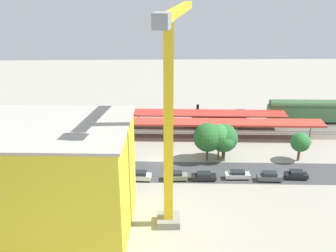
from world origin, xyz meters
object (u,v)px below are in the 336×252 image
Objects in this scene: freight_coach_far at (21,121)px; street_tree_4 at (224,138)px; parked_car_4 at (175,176)px; parked_car_1 at (269,177)px; box_truck_0 at (61,176)px; street_tree_2 at (208,137)px; passenger_coach at (306,111)px; street_tree_1 at (225,142)px; locomotive at (221,117)px; parked_car_2 at (237,175)px; street_tree_0 at (79,136)px; tower_crane at (171,104)px; street_tree_5 at (300,142)px; street_tree_3 at (219,136)px; platform_canopy_far at (172,113)px; construction_building at (28,180)px; platform_canopy_near at (200,122)px; parked_car_0 at (296,175)px; parked_car_5 at (140,176)px; box_truck_2 at (14,172)px.

freight_coach_far is 50.09m from street_tree_4.
parked_car_1 is at bearing 177.70° from parked_car_4.
box_truck_0 is 30.58m from street_tree_2.
passenger_coach is at bearing -150.96° from box_truck_0.
locomotive is at bearing -96.77° from street_tree_1.
street_tree_0 is (31.74, -8.72, 4.96)m from parked_car_2.
street_tree_5 is (-27.81, -20.26, -15.31)m from tower_crane.
tower_crane is 27.58m from street_tree_3.
parked_car_4 is at bearing 146.52° from freight_coach_far.
street_tree_3 is at bearing 115.38° from platform_canopy_far.
platform_canopy_far is 1.90× the size of construction_building.
parked_car_2 is at bearing 106.88° from street_tree_3.
platform_canopy_near is 13.18× the size of parked_car_0.
parked_car_1 is 24.86m from parked_car_5.
box_truck_2 is 38.99m from street_tree_2.
platform_canopy_near is at bearing -88.22° from street_tree_2.
street_tree_5 is (-8.41, -8.57, 3.41)m from parked_car_1.
street_tree_5 is (9.04, 22.49, 0.95)m from passenger_coach.
parked_car_4 is at bearing -0.10° from parked_car_0.
platform_canopy_far is 7.46× the size of street_tree_4.
freight_coach_far is (72.63, 5.80, -0.12)m from passenger_coach.
parked_car_2 is at bearing -179.59° from parked_car_5.
street_tree_0 reaches higher than street_tree_5.
passenger_coach is (-22.22, -0.00, 1.49)m from locomotive.
parked_car_5 is 0.52× the size of street_tree_0.
construction_building is 3.09× the size of box_truck_0.
construction_building is at bearing 118.05° from box_truck_2.
parked_car_0 is 9.11m from street_tree_5.
parked_car_2 is 0.58× the size of street_tree_2.
construction_building reaches higher than street_tree_1.
platform_canopy_far reaches higher than parked_car_2.
construction_building reaches higher than platform_canopy_far.
street_tree_0 reaches higher than box_truck_0.
parked_car_2 is 1.10× the size of parked_car_5.
parked_car_2 is 18.84m from parked_car_5.
parked_car_2 is 1.03× the size of parked_car_4.
parked_car_1 is 29.39m from tower_crane.
locomotive is at bearing -99.93° from street_tree_3.
parked_car_4 is 14.53m from street_tree_4.
platform_canopy_near is 46.04m from construction_building.
passenger_coach is 35.71m from parked_car_1.
parked_car_4 is 0.48× the size of box_truck_2.
platform_canopy_near reaches higher than box_truck_2.
street_tree_5 is at bearing -143.92° from tower_crane.
tower_crane is at bearing 59.46° from street_tree_1.
parked_car_2 is 0.14× the size of tower_crane.
street_tree_5 is at bearing 177.35° from street_tree_3.
parked_car_0 is 0.92× the size of parked_car_1.
platform_canopy_near is at bearing -50.73° from parked_car_0.
street_tree_0 is 1.05× the size of street_tree_3.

